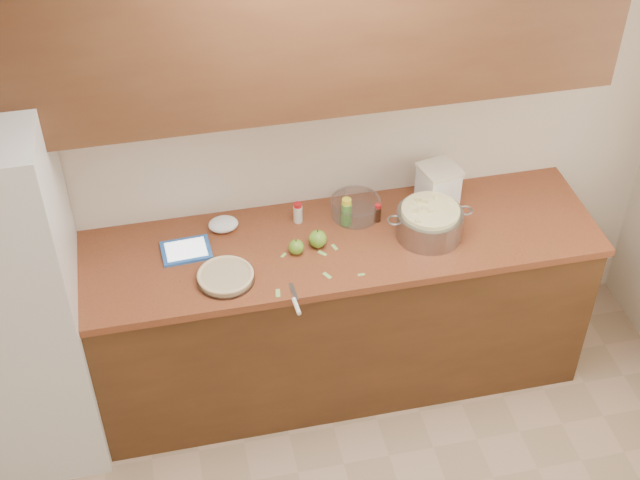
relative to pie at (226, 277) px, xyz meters
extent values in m
plane|color=white|center=(0.45, -1.32, 1.66)|extent=(3.60, 3.60, 0.00)
plane|color=beige|center=(0.45, 0.48, 0.36)|extent=(3.60, 0.00, 3.60)
cube|color=#502D16|center=(0.45, 0.16, -0.50)|extent=(2.60, 0.65, 0.88)
cube|color=brown|center=(0.45, 0.16, -0.04)|extent=(2.64, 0.68, 0.04)
cube|color=#543119|center=(0.45, 0.31, 1.01)|extent=(2.60, 0.34, 0.70)
cylinder|color=silver|center=(0.00, 0.00, 0.00)|extent=(0.26, 0.26, 0.04)
cylinder|color=beige|center=(0.00, 0.00, 0.00)|extent=(0.23, 0.23, 0.03)
torus|color=beige|center=(0.00, 0.00, 0.01)|extent=(0.25, 0.25, 0.02)
cylinder|color=gray|center=(0.97, 0.11, 0.04)|extent=(0.31, 0.31, 0.13)
torus|color=gray|center=(0.80, 0.11, 0.09)|extent=(0.07, 0.07, 0.01)
torus|color=gray|center=(1.14, 0.11, 0.09)|extent=(0.07, 0.07, 0.01)
cylinder|color=#F8F1A7|center=(0.97, 0.11, 0.06)|extent=(0.27, 0.27, 0.14)
cube|color=white|center=(1.08, 0.32, 0.08)|extent=(0.19, 0.19, 0.20)
cube|color=beige|center=(1.08, 0.32, 0.18)|extent=(0.21, 0.21, 0.02)
cube|color=blue|center=(-0.15, 0.23, -0.01)|extent=(0.23, 0.18, 0.01)
cube|color=white|center=(-0.15, 0.23, -0.01)|extent=(0.19, 0.14, 0.00)
cube|color=gray|center=(0.28, -0.14, -0.02)|extent=(0.03, 0.11, 0.00)
cylinder|color=white|center=(0.27, -0.24, -0.01)|extent=(0.02, 0.10, 0.02)
cylinder|color=#4C8C38|center=(0.61, 0.27, 0.04)|extent=(0.05, 0.05, 0.12)
cylinder|color=yellow|center=(0.61, 0.27, 0.11)|extent=(0.04, 0.04, 0.02)
cylinder|color=beige|center=(0.39, 0.33, 0.02)|extent=(0.04, 0.04, 0.09)
cylinder|color=red|center=(0.39, 0.33, 0.08)|extent=(0.04, 0.04, 0.02)
cylinder|color=black|center=(0.76, 0.26, 0.02)|extent=(0.03, 0.03, 0.08)
cylinder|color=red|center=(0.76, 0.26, 0.07)|extent=(0.03, 0.03, 0.02)
cylinder|color=silver|center=(0.67, 0.32, 0.02)|extent=(0.23, 0.23, 0.09)
torus|color=silver|center=(0.67, 0.32, 0.06)|extent=(0.24, 0.24, 0.01)
ellipsoid|color=white|center=(0.04, 0.35, 0.01)|extent=(0.15, 0.13, 0.06)
sphere|color=#609325|center=(0.34, 0.11, 0.01)|extent=(0.07, 0.07, 0.07)
cylinder|color=#3F2D19|center=(0.34, 0.11, 0.06)|extent=(0.01, 0.01, 0.01)
sphere|color=#609325|center=(0.44, 0.14, 0.02)|extent=(0.08, 0.08, 0.08)
cylinder|color=#3F2D19|center=(0.44, 0.14, 0.07)|extent=(0.01, 0.01, 0.01)
cube|color=#8DC15E|center=(0.45, 0.08, -0.02)|extent=(0.04, 0.05, 0.00)
cube|color=#8DC15E|center=(0.59, -0.09, -0.02)|extent=(0.03, 0.01, 0.00)
cube|color=#8DC15E|center=(0.44, -0.07, -0.02)|extent=(0.04, 0.05, 0.00)
cube|color=#8DC15E|center=(0.28, 0.11, -0.02)|extent=(0.03, 0.03, 0.00)
cube|color=#8DC15E|center=(0.52, 0.11, -0.02)|extent=(0.03, 0.04, 0.00)
cube|color=#8DC15E|center=(0.21, -0.13, -0.02)|extent=(0.03, 0.05, 0.00)
camera|label=1|loc=(-0.21, -2.89, 2.66)|focal=50.00mm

